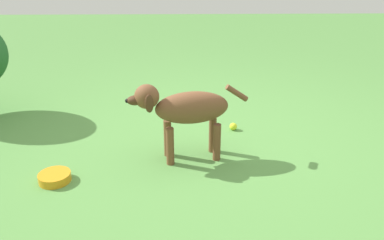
# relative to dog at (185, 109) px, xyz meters

# --- Properties ---
(ground) EXTENTS (14.00, 14.00, 0.00)m
(ground) POSITION_rel_dog_xyz_m (-0.20, -0.20, -0.40)
(ground) COLOR #548C42
(dog) EXTENTS (0.89, 0.30, 0.61)m
(dog) POSITION_rel_dog_xyz_m (0.00, 0.00, 0.00)
(dog) COLOR brown
(dog) RESTS_ON ground
(tennis_ball_0) EXTENTS (0.07, 0.07, 0.07)m
(tennis_ball_0) POSITION_rel_dog_xyz_m (-0.13, -0.77, -0.37)
(tennis_ball_0) COLOR #C8E235
(tennis_ball_0) RESTS_ON ground
(tennis_ball_1) EXTENTS (0.07, 0.07, 0.07)m
(tennis_ball_1) POSITION_rel_dog_xyz_m (-0.43, -0.50, -0.37)
(tennis_ball_1) COLOR yellow
(tennis_ball_1) RESTS_ON ground
(water_bowl) EXTENTS (0.22, 0.22, 0.06)m
(water_bowl) POSITION_rel_dog_xyz_m (0.90, 0.31, -0.37)
(water_bowl) COLOR orange
(water_bowl) RESTS_ON ground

